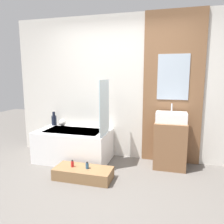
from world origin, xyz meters
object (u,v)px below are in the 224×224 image
object	(u,v)px
wooden_step_bench	(83,173)
vase_round_light	(63,122)
bathtub	(74,145)
sink	(171,117)
vase_tall_dark	(54,120)
bottle_soap_primary	(72,164)
bottle_soap_secondary	(87,166)

from	to	relation	value
wooden_step_bench	vase_round_light	xyz separation A→B (m)	(-0.80, 0.91, 0.54)
bathtub	sink	distance (m)	1.79
wooden_step_bench	vase_tall_dark	xyz separation A→B (m)	(-1.00, 0.93, 0.58)
vase_round_light	bottle_soap_primary	distance (m)	1.18
vase_tall_dark	vase_round_light	xyz separation A→B (m)	(0.20, -0.02, -0.04)
wooden_step_bench	vase_tall_dark	distance (m)	1.49
sink	vase_round_light	bearing A→B (deg)	176.60
bottle_soap_primary	bottle_soap_secondary	bearing A→B (deg)	-0.00
bathtub	bottle_soap_primary	distance (m)	0.71
vase_round_light	bottle_soap_secondary	bearing A→B (deg)	-46.44
sink	vase_tall_dark	world-z (taller)	sink
vase_round_light	sink	bearing A→B (deg)	-3.40
bathtub	vase_tall_dark	bearing A→B (deg)	152.61
sink	vase_round_light	distance (m)	2.06
bathtub	sink	world-z (taller)	sink
vase_round_light	bottle_soap_primary	world-z (taller)	vase_round_light
vase_tall_dark	bottle_soap_primary	distance (m)	1.32
bottle_soap_primary	bathtub	bearing A→B (deg)	113.01
bathtub	bottle_soap_secondary	bearing A→B (deg)	-51.59
vase_tall_dark	bottle_soap_secondary	distance (m)	1.49
vase_round_light	vase_tall_dark	bearing A→B (deg)	173.95
sink	bottle_soap_primary	world-z (taller)	sink
wooden_step_bench	vase_round_light	world-z (taller)	vase_round_light
bathtub	bottle_soap_primary	xyz separation A→B (m)	(0.28, -0.65, -0.06)
bottle_soap_primary	vase_round_light	bearing A→B (deg)	124.58
vase_tall_dark	bathtub	bearing A→B (deg)	-27.39
bottle_soap_secondary	vase_tall_dark	bearing A→B (deg)	138.76
wooden_step_bench	bottle_soap_primary	bearing A→B (deg)	180.00
vase_tall_dark	bottle_soap_secondary	xyz separation A→B (m)	(1.06, -0.93, -0.45)
bathtub	bottle_soap_primary	bearing A→B (deg)	-66.99
sink	bottle_soap_secondary	xyz separation A→B (m)	(-1.17, -0.79, -0.64)
wooden_step_bench	vase_tall_dark	world-z (taller)	vase_tall_dark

